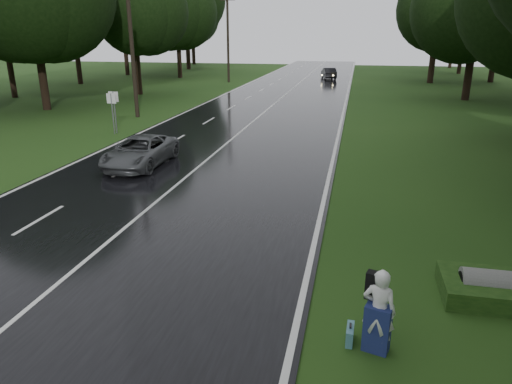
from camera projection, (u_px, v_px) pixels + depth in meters
The scene contains 17 objects.
ground at pixel (91, 258), 12.55m from camera, with size 160.00×160.00×0.00m, color #214113.
road at pixel (252, 123), 31.05m from camera, with size 12.00×140.00×0.04m, color black.
lane_center at pixel (252, 122), 31.04m from camera, with size 0.12×140.00×0.01m, color silver.
grey_car at pixel (140, 151), 20.86m from camera, with size 2.15×4.66×1.29m, color #454849.
far_car at pixel (329, 73), 59.80m from camera, with size 1.46×4.18×1.38m, color black.
hitchhiker at pixel (378, 313), 8.68m from camera, with size 0.71×0.67×1.71m.
suitcase at pixel (350, 334), 9.09m from camera, with size 0.14×0.48×0.34m, color teal.
culvert at pixel (490, 298), 10.65m from camera, with size 0.69×0.69×1.38m, color slate.
utility_pole_mid at pixel (138, 117), 33.31m from camera, with size 1.80×0.28×9.40m, color black, non-canonical shape.
utility_pole_far at pixel (229, 82), 56.25m from camera, with size 1.80×0.28×10.23m, color black, non-canonical shape.
road_sign_a at pixel (115, 134), 27.70m from camera, with size 0.57×0.10×2.38m, color white, non-canonical shape.
road_sign_b at pixel (117, 133), 27.95m from camera, with size 0.59×0.10×2.46m, color white, non-canonical shape.
tree_left_d at pixel (47, 110), 36.43m from camera, with size 9.12×9.12×14.26m, color black, non-canonical shape.
tree_left_e at pixel (140, 94), 45.43m from camera, with size 8.63×8.63×13.49m, color black, non-canonical shape.
tree_left_f at pixel (180, 78), 61.82m from camera, with size 8.80×8.80×13.75m, color black, non-canonical shape.
tree_right_e at pixel (465, 100), 41.63m from camera, with size 8.08×8.08×12.63m, color black, non-canonical shape.
tree_right_f at pixel (430, 83), 55.51m from camera, with size 8.88×8.88×13.87m, color black, non-canonical shape.
Camera 1 is at (6.70, -10.13, 5.75)m, focal length 32.78 mm.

